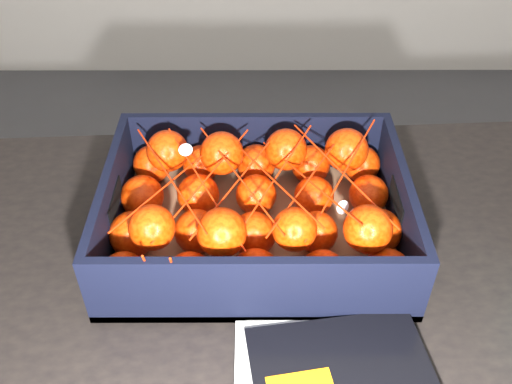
{
  "coord_description": "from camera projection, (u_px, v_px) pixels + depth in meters",
  "views": [
    {
      "loc": [
        -0.17,
        -0.73,
        1.35
      ],
      "look_at": [
        -0.17,
        -0.16,
        0.86
      ],
      "focal_mm": 39.78,
      "sensor_mm": 36.0,
      "label": 1
    }
  ],
  "objects": [
    {
      "name": "table",
      "position": [
        294.0,
        343.0,
        0.82
      ],
      "size": [
        1.24,
        0.87,
        0.75
      ],
      "color": "black",
      "rests_on": "ground"
    },
    {
      "name": "produce_crate",
      "position": [
        256.0,
        219.0,
        0.82
      ],
      "size": [
        0.42,
        0.32,
        0.11
      ],
      "color": "brown",
      "rests_on": "table"
    },
    {
      "name": "clementine_heap",
      "position": [
        256.0,
        206.0,
        0.81
      ],
      "size": [
        0.41,
        0.3,
        0.11
      ],
      "color": "red",
      "rests_on": "produce_crate"
    },
    {
      "name": "mesh_net",
      "position": [
        250.0,
        185.0,
        0.77
      ],
      "size": [
        0.36,
        0.28,
        0.09
      ],
      "color": "red",
      "rests_on": "clementine_heap"
    }
  ]
}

